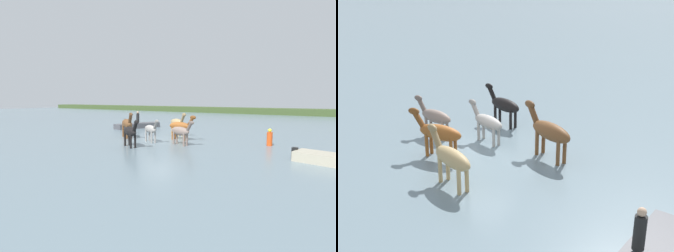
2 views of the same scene
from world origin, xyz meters
The scene contains 8 objects.
ground_plane centered at (0.00, 0.00, 0.00)m, with size 165.47×165.47×0.00m, color slate.
horse_dark_mare centered at (-2.74, -0.56, 1.14)m, with size 2.46×1.77×2.07m.
horse_gray_outer centered at (1.32, 0.94, 1.04)m, with size 2.44×0.71×1.89m.
horse_lead centered at (0.17, -1.17, 0.93)m, with size 2.08×1.29×1.68m.
horse_pinto_flank centered at (2.56, -0.94, 0.94)m, with size 2.18×0.97×1.70m.
horse_rear_stallion centered at (-0.30, 2.93, 1.08)m, with size 2.39×1.57×1.96m.
horse_dun_straggler centered at (0.30, -3.41, 0.99)m, with size 2.22×1.36×1.80m.
person_helmsman_aft centered at (-6.82, 5.22, 1.15)m, with size 0.32×0.32×1.19m.
Camera 2 is at (-7.38, 15.70, 7.66)m, focal length 49.77 mm.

